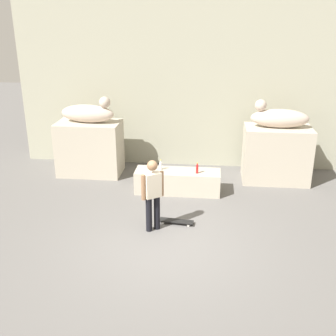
{
  "coord_description": "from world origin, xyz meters",
  "views": [
    {
      "loc": [
        0.83,
        -7.51,
        4.66
      ],
      "look_at": [
        -0.15,
        1.74,
        1.1
      ],
      "focal_mm": 44.07,
      "sensor_mm": 36.0,
      "label": 1
    }
  ],
  "objects_px": {
    "skateboard": "(176,221)",
    "bottle_red": "(197,169)",
    "statue_reclining_right": "(279,118)",
    "bottle_clear": "(161,166)",
    "statue_reclining_left": "(89,113)",
    "skater": "(153,192)"
  },
  "relations": [
    {
      "from": "statue_reclining_left",
      "to": "bottle_red",
      "type": "relative_size",
      "value": 5.6
    },
    {
      "from": "bottle_red",
      "to": "statue_reclining_right",
      "type": "bearing_deg",
      "value": 29.74
    },
    {
      "from": "statue_reclining_right",
      "to": "statue_reclining_left",
      "type": "bearing_deg",
      "value": 1.39
    },
    {
      "from": "statue_reclining_left",
      "to": "skater",
      "type": "distance_m",
      "value": 4.14
    },
    {
      "from": "bottle_clear",
      "to": "skater",
      "type": "bearing_deg",
      "value": -87.52
    },
    {
      "from": "bottle_clear",
      "to": "statue_reclining_left",
      "type": "bearing_deg",
      "value": 154.42
    },
    {
      "from": "skater",
      "to": "statue_reclining_right",
      "type": "bearing_deg",
      "value": -167.62
    },
    {
      "from": "skater",
      "to": "skateboard",
      "type": "bearing_deg",
      "value": 179.08
    },
    {
      "from": "bottle_clear",
      "to": "skateboard",
      "type": "bearing_deg",
      "value": -72.44
    },
    {
      "from": "bottle_clear",
      "to": "bottle_red",
      "type": "relative_size",
      "value": 0.95
    },
    {
      "from": "statue_reclining_left",
      "to": "statue_reclining_right",
      "type": "relative_size",
      "value": 1.02
    },
    {
      "from": "statue_reclining_left",
      "to": "skateboard",
      "type": "relative_size",
      "value": 2.02
    },
    {
      "from": "statue_reclining_left",
      "to": "skater",
      "type": "xyz_separation_m",
      "value": [
        2.33,
        -3.28,
        -0.96
      ]
    },
    {
      "from": "statue_reclining_left",
      "to": "bottle_red",
      "type": "distance_m",
      "value": 3.65
    },
    {
      "from": "statue_reclining_left",
      "to": "skater",
      "type": "bearing_deg",
      "value": -48.74
    },
    {
      "from": "skater",
      "to": "skateboard",
      "type": "relative_size",
      "value": 2.04
    },
    {
      "from": "skateboard",
      "to": "bottle_red",
      "type": "relative_size",
      "value": 2.78
    },
    {
      "from": "statue_reclining_right",
      "to": "skateboard",
      "type": "xyz_separation_m",
      "value": [
        -2.59,
        -2.95,
        -1.82
      ]
    },
    {
      "from": "statue_reclining_right",
      "to": "skateboard",
      "type": "relative_size",
      "value": 1.97
    },
    {
      "from": "skater",
      "to": "bottle_clear",
      "type": "xyz_separation_m",
      "value": [
        -0.1,
        2.21,
        -0.19
      ]
    },
    {
      "from": "statue_reclining_right",
      "to": "bottle_clear",
      "type": "bearing_deg",
      "value": 20.03
    },
    {
      "from": "statue_reclining_right",
      "to": "skater",
      "type": "height_order",
      "value": "statue_reclining_right"
    }
  ]
}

